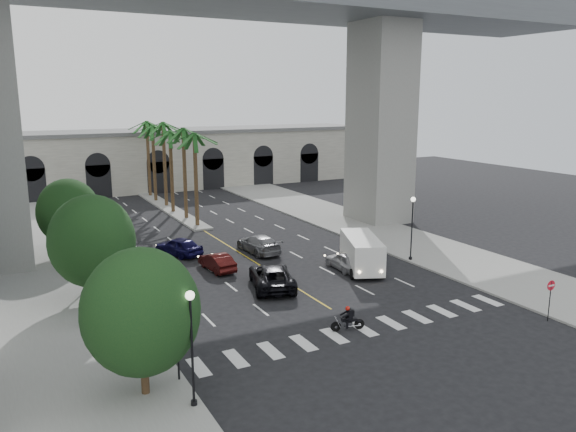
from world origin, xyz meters
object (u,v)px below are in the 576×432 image
at_px(lamp_post_left_far, 102,233).
at_px(car_d, 259,244).
at_px(cargo_van, 362,252).
at_px(lamp_post_left_near, 192,339).
at_px(car_a, 345,261).
at_px(pedestrian_a, 83,313).
at_px(traffic_signal_far, 155,305).
at_px(car_c, 272,276).
at_px(lamp_post_right, 412,223).
at_px(car_e, 179,246).
at_px(do_not_enter_sign, 551,292).
at_px(pedestrian_b, 117,300).
at_px(traffic_signal_near, 177,332).
at_px(car_b, 217,262).
at_px(motorcycle_rider, 349,319).

xyz_separation_m(lamp_post_left_far, car_d, (12.90, 0.18, -2.45)).
distance_m(lamp_post_left_far, cargo_van, 19.66).
distance_m(lamp_post_left_near, car_a, 21.73).
bearing_deg(car_a, pedestrian_a, 9.25).
distance_m(lamp_post_left_near, car_d, 24.92).
relative_size(traffic_signal_far, pedestrian_a, 2.26).
relative_size(lamp_post_left_far, car_c, 0.90).
distance_m(lamp_post_left_near, lamp_post_right, 26.25).
relative_size(car_e, cargo_van, 0.70).
distance_m(cargo_van, do_not_enter_sign, 14.14).
bearing_deg(lamp_post_left_near, car_a, 38.91).
relative_size(car_a, cargo_van, 0.62).
bearing_deg(pedestrian_b, traffic_signal_near, -88.71).
xyz_separation_m(lamp_post_right, pedestrian_b, (-23.59, -0.78, -2.19)).
height_order(car_c, do_not_enter_sign, do_not_enter_sign).
relative_size(pedestrian_a, do_not_enter_sign, 0.63).
bearing_deg(lamp_post_left_near, car_e, 74.46).
xyz_separation_m(car_b, car_c, (1.99, -5.57, 0.14)).
bearing_deg(cargo_van, motorcycle_rider, -105.51).
relative_size(car_c, pedestrian_a, 3.68).
bearing_deg(pedestrian_a, car_b, 3.44).
bearing_deg(traffic_signal_far, lamp_post_left_far, 90.40).
distance_m(car_d, pedestrian_b, 16.36).
xyz_separation_m(car_a, do_not_enter_sign, (5.11, -14.24, 1.16)).
bearing_deg(car_e, car_a, 112.06).
distance_m(traffic_signal_near, car_e, 22.09).
xyz_separation_m(lamp_post_right, car_d, (-9.90, 8.18, -2.45)).
distance_m(car_b, cargo_van, 11.22).
height_order(pedestrian_a, pedestrian_b, pedestrian_b).
distance_m(lamp_post_left_far, car_c, 13.26).
xyz_separation_m(lamp_post_left_near, pedestrian_b, (-0.79, 12.22, -2.19)).
bearing_deg(motorcycle_rider, lamp_post_right, 49.86).
xyz_separation_m(lamp_post_left_near, traffic_signal_far, (0.10, 6.50, -0.71)).
xyz_separation_m(lamp_post_left_far, traffic_signal_near, (0.10, -18.50, -0.71)).
distance_m(lamp_post_left_near, motorcycle_rider, 11.50).
distance_m(traffic_signal_far, car_a, 18.21).
distance_m(car_a, do_not_enter_sign, 15.17).
height_order(traffic_signal_far, motorcycle_rider, traffic_signal_far).
bearing_deg(do_not_enter_sign, traffic_signal_near, 173.72).
distance_m(car_d, cargo_van, 9.69).
height_order(lamp_post_right, car_c, lamp_post_right).
height_order(traffic_signal_near, motorcycle_rider, traffic_signal_near).
xyz_separation_m(lamp_post_left_near, lamp_post_right, (22.80, 13.00, 0.00)).
bearing_deg(cargo_van, pedestrian_a, -152.22).
bearing_deg(car_b, car_e, -80.55).
bearing_deg(do_not_enter_sign, pedestrian_b, 152.40).
bearing_deg(traffic_signal_near, pedestrian_a, 109.20).
xyz_separation_m(lamp_post_left_far, car_e, (6.55, 2.55, -2.44)).
xyz_separation_m(car_b, cargo_van, (9.89, -5.23, 0.79)).
distance_m(lamp_post_left_far, car_a, 18.54).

